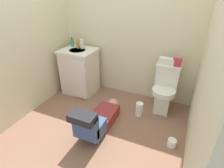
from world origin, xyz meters
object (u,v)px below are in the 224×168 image
object	(u,v)px
toilet	(165,90)
bottle_amber	(78,44)
person_plumber	(98,119)
bottle_clear	(77,44)
bottle_white	(82,44)
paper_towel_roll	(139,109)
vanity_cabinet	(80,71)
toilet_paper_roll	(172,143)
soap_dispenser	(72,43)
faucet	(82,45)
toiletry_bag	(177,62)
tissue_box	(167,61)

from	to	relation	value
toilet	bottle_amber	size ratio (longest dim) A/B	4.41
person_plumber	toilet	bearing A→B (deg)	49.08
bottle_clear	toilet	bearing A→B (deg)	-3.90
bottle_white	paper_towel_roll	distance (m)	1.48
toilet	vanity_cabinet	bearing A→B (deg)	-178.75
bottle_white	toilet_paper_roll	bearing A→B (deg)	-24.67
bottle_amber	paper_towel_roll	world-z (taller)	bottle_amber
soap_dispenser	bottle_amber	world-z (taller)	bottle_amber
toilet	faucet	size ratio (longest dim) A/B	7.50
toilet	person_plumber	bearing A→B (deg)	-130.92
paper_towel_roll	bottle_amber	bearing A→B (deg)	163.97
bottle_amber	toilet_paper_roll	bearing A→B (deg)	-23.63
toiletry_bag	soap_dispenser	size ratio (longest dim) A/B	0.75
toilet	bottle_clear	distance (m)	1.71
toilet_paper_roll	bottle_clear	bearing A→B (deg)	155.40
vanity_cabinet	person_plumber	distance (m)	1.16
soap_dispenser	toilet_paper_roll	distance (m)	2.30
toiletry_bag	bottle_white	size ratio (longest dim) A/B	0.75
soap_dispenser	bottle_clear	size ratio (longest dim) A/B	1.49
person_plumber	bottle_white	xyz separation A→B (m)	(-0.76, 0.90, 0.73)
toilet	bottle_amber	xyz separation A→B (m)	(-1.56, 0.04, 0.54)
tissue_box	bottle_amber	size ratio (longest dim) A/B	1.29
bottle_clear	paper_towel_roll	bearing A→B (deg)	-17.94
vanity_cabinet	person_plumber	bearing A→B (deg)	-46.05
toilet	bottle_white	xyz separation A→B (m)	(-1.49, 0.05, 0.53)
toiletry_bag	toilet_paper_roll	size ratio (longest dim) A/B	1.13
tissue_box	bottle_clear	size ratio (longest dim) A/B	1.98
paper_towel_roll	bottle_clear	bearing A→B (deg)	162.06
faucet	soap_dispenser	world-z (taller)	soap_dispenser
bottle_amber	vanity_cabinet	bearing A→B (deg)	-63.35
paper_towel_roll	toiletry_bag	bearing A→B (deg)	45.35
vanity_cabinet	toilet_paper_roll	world-z (taller)	vanity_cabinet
bottle_amber	tissue_box	bearing A→B (deg)	1.77
person_plumber	faucet	bearing A→B (deg)	129.40
toilet	paper_towel_roll	xyz separation A→B (m)	(-0.30, -0.32, -0.25)
toiletry_bag	bottle_white	xyz separation A→B (m)	(-1.60, -0.04, 0.10)
person_plumber	bottle_amber	distance (m)	1.42
faucet	bottle_clear	xyz separation A→B (m)	(-0.10, -0.00, 0.01)
faucet	toiletry_bag	distance (m)	1.63
bottle_clear	bottle_white	size ratio (longest dim) A/B	0.68
vanity_cabinet	toiletry_bag	bearing A→B (deg)	4.34
soap_dispenser	bottle_white	distance (m)	0.23
vanity_cabinet	faucet	xyz separation A→B (m)	(-0.00, 0.15, 0.45)
person_plumber	toilet_paper_roll	world-z (taller)	person_plumber
vanity_cabinet	bottle_clear	bearing A→B (deg)	126.02
person_plumber	tissue_box	size ratio (longest dim) A/B	4.84
person_plumber	bottle_clear	distance (m)	1.49
vanity_cabinet	person_plumber	size ratio (longest dim) A/B	0.77
faucet	bottle_white	distance (m)	0.08
bottle_amber	bottle_white	bearing A→B (deg)	6.77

